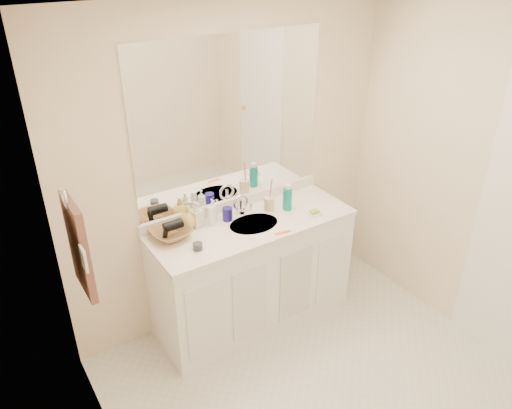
% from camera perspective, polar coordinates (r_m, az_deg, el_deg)
% --- Properties ---
extents(floor, '(2.60, 2.60, 0.00)m').
position_cam_1_polar(floor, '(3.56, 9.21, -21.67)').
color(floor, silver).
rests_on(floor, ground).
extents(ceiling, '(2.60, 2.60, 0.02)m').
position_cam_1_polar(ceiling, '(2.33, 14.01, 20.06)').
color(ceiling, white).
rests_on(ceiling, wall_back).
extents(wall_back, '(2.60, 0.02, 2.40)m').
position_cam_1_polar(wall_back, '(3.66, -2.77, 4.10)').
color(wall_back, '#F7E4C1').
rests_on(wall_back, floor).
extents(wall_left, '(0.02, 2.60, 2.40)m').
position_cam_1_polar(wall_left, '(2.23, -15.21, -15.45)').
color(wall_left, '#F7E4C1').
rests_on(wall_left, floor).
extents(wall_right, '(0.02, 2.60, 2.40)m').
position_cam_1_polar(wall_right, '(3.69, 26.08, 1.21)').
color(wall_right, '#F7E4C1').
rests_on(wall_right, floor).
extents(vanity_cabinet, '(1.50, 0.55, 0.85)m').
position_cam_1_polar(vanity_cabinet, '(3.85, -0.41, -7.90)').
color(vanity_cabinet, white).
rests_on(vanity_cabinet, floor).
extents(countertop, '(1.52, 0.57, 0.03)m').
position_cam_1_polar(countertop, '(3.61, -0.43, -2.27)').
color(countertop, white).
rests_on(countertop, vanity_cabinet).
extents(backsplash, '(1.52, 0.03, 0.08)m').
position_cam_1_polar(backsplash, '(3.78, -2.55, 0.14)').
color(backsplash, white).
rests_on(backsplash, countertop).
extents(sink_basin, '(0.37, 0.37, 0.02)m').
position_cam_1_polar(sink_basin, '(3.59, -0.26, -2.36)').
color(sink_basin, beige).
rests_on(sink_basin, countertop).
extents(faucet, '(0.02, 0.02, 0.11)m').
position_cam_1_polar(faucet, '(3.69, -1.77, -0.27)').
color(faucet, silver).
rests_on(faucet, countertop).
extents(mirror, '(1.48, 0.01, 1.20)m').
position_cam_1_polar(mirror, '(3.53, -2.85, 9.40)').
color(mirror, white).
rests_on(mirror, wall_back).
extents(blue_mug, '(0.09, 0.09, 0.10)m').
position_cam_1_polar(blue_mug, '(3.62, -3.29, -1.09)').
color(blue_mug, navy).
rests_on(blue_mug, countertop).
extents(tan_cup, '(0.09, 0.09, 0.11)m').
position_cam_1_polar(tan_cup, '(3.74, 1.50, 0.07)').
color(tan_cup, beige).
rests_on(tan_cup, countertop).
extents(toothbrush, '(0.02, 0.04, 0.22)m').
position_cam_1_polar(toothbrush, '(3.70, 1.65, 1.43)').
color(toothbrush, '#FF43B6').
rests_on(toothbrush, tan_cup).
extents(mouthwash_bottle, '(0.07, 0.07, 0.17)m').
position_cam_1_polar(mouthwash_bottle, '(3.75, 3.60, 0.60)').
color(mouthwash_bottle, '#0B8677').
rests_on(mouthwash_bottle, countertop).
extents(soap_dish, '(0.11, 0.09, 0.01)m').
position_cam_1_polar(soap_dish, '(3.73, 6.69, -1.05)').
color(soap_dish, white).
rests_on(soap_dish, countertop).
extents(green_soap, '(0.07, 0.05, 0.02)m').
position_cam_1_polar(green_soap, '(3.72, 6.71, -0.80)').
color(green_soap, '#90BD2E').
rests_on(green_soap, soap_dish).
extents(orange_comb, '(0.12, 0.04, 0.00)m').
position_cam_1_polar(orange_comb, '(3.48, 3.06, -3.23)').
color(orange_comb, orange).
rests_on(orange_comb, countertop).
extents(dark_jar, '(0.08, 0.08, 0.05)m').
position_cam_1_polar(dark_jar, '(3.32, -6.68, -4.77)').
color(dark_jar, '#383840').
rests_on(dark_jar, countertop).
extents(extra_white_bottle, '(0.05, 0.05, 0.15)m').
position_cam_1_polar(extra_white_bottle, '(3.55, -5.12, -1.32)').
color(extra_white_bottle, white).
rests_on(extra_white_bottle, countertop).
extents(soap_bottle_white, '(0.07, 0.07, 0.17)m').
position_cam_1_polar(soap_bottle_white, '(3.60, -4.98, -0.66)').
color(soap_bottle_white, white).
rests_on(soap_bottle_white, countertop).
extents(soap_bottle_cream, '(0.11, 0.11, 0.19)m').
position_cam_1_polar(soap_bottle_cream, '(3.54, -6.86, -1.10)').
color(soap_bottle_cream, beige).
rests_on(soap_bottle_cream, countertop).
extents(soap_bottle_yellow, '(0.15, 0.15, 0.16)m').
position_cam_1_polar(soap_bottle_yellow, '(3.54, -7.73, -1.37)').
color(soap_bottle_yellow, '#E1C357').
rests_on(soap_bottle_yellow, countertop).
extents(wicker_basket, '(0.30, 0.30, 0.07)m').
position_cam_1_polar(wicker_basket, '(3.46, -9.68, -3.25)').
color(wicker_basket, brown).
rests_on(wicker_basket, countertop).
extents(hair_dryer, '(0.13, 0.07, 0.07)m').
position_cam_1_polar(hair_dryer, '(3.44, -9.45, -2.35)').
color(hair_dryer, black).
rests_on(hair_dryer, wicker_basket).
extents(towel_ring, '(0.01, 0.11, 0.11)m').
position_cam_1_polar(towel_ring, '(2.67, -21.04, 0.69)').
color(towel_ring, silver).
rests_on(towel_ring, wall_left).
extents(hand_towel, '(0.04, 0.32, 0.55)m').
position_cam_1_polar(hand_towel, '(2.81, -19.61, -4.62)').
color(hand_towel, '#51342B').
rests_on(hand_towel, towel_ring).
extents(switch_plate, '(0.01, 0.08, 0.13)m').
position_cam_1_polar(switch_plate, '(2.62, -19.08, -5.88)').
color(switch_plate, white).
rests_on(switch_plate, wall_left).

